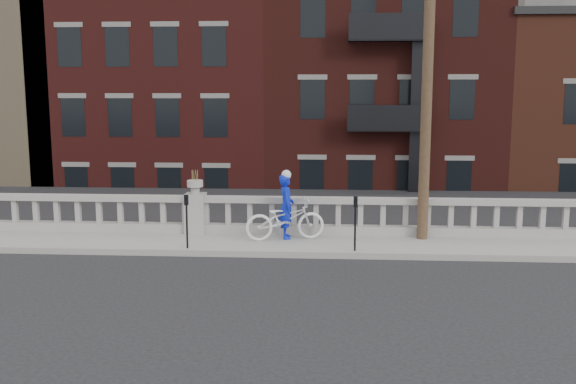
% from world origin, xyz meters
% --- Properties ---
extents(ground, '(120.00, 120.00, 0.00)m').
position_xyz_m(ground, '(0.00, 0.00, 0.00)').
color(ground, black).
rests_on(ground, ground).
extents(sidewalk, '(32.00, 2.20, 0.15)m').
position_xyz_m(sidewalk, '(0.00, 3.00, 0.07)').
color(sidewalk, gray).
rests_on(sidewalk, ground).
extents(balustrade, '(28.00, 0.34, 1.03)m').
position_xyz_m(balustrade, '(0.00, 3.95, 0.64)').
color(balustrade, gray).
rests_on(balustrade, sidewalk).
extents(planter_pedestal, '(0.55, 0.55, 1.76)m').
position_xyz_m(planter_pedestal, '(0.00, 3.95, 0.83)').
color(planter_pedestal, gray).
rests_on(planter_pedestal, sidewalk).
extents(lower_level, '(80.00, 44.00, 20.80)m').
position_xyz_m(lower_level, '(0.56, 23.04, 2.63)').
color(lower_level, '#605E59').
rests_on(lower_level, ground).
extents(utility_pole, '(1.60, 0.28, 10.00)m').
position_xyz_m(utility_pole, '(6.20, 3.60, 5.24)').
color(utility_pole, '#422D1E').
rests_on(utility_pole, sidewalk).
extents(parking_meter_b, '(0.10, 0.09, 1.36)m').
position_xyz_m(parking_meter_b, '(0.15, 2.15, 1.00)').
color(parking_meter_b, black).
rests_on(parking_meter_b, sidewalk).
extents(parking_meter_c, '(0.10, 0.09, 1.36)m').
position_xyz_m(parking_meter_c, '(4.35, 2.15, 1.00)').
color(parking_meter_c, black).
rests_on(parking_meter_c, sidewalk).
extents(bicycle, '(2.23, 1.26, 1.11)m').
position_xyz_m(bicycle, '(2.54, 3.24, 0.70)').
color(bicycle, white).
rests_on(bicycle, sidewalk).
extents(cyclist, '(0.49, 0.68, 1.73)m').
position_xyz_m(cyclist, '(2.56, 3.42, 1.02)').
color(cyclist, '#0C20C2').
rests_on(cyclist, sidewalk).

